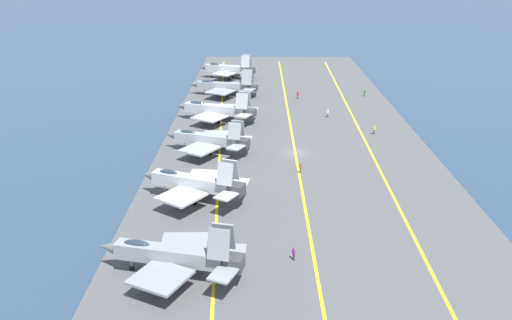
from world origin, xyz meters
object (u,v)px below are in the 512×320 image
Objects in this scene: parked_jet_fifth at (216,110)px; crew_purple_vest at (294,253)px; parked_jet_second at (173,255)px; parked_jet_third at (193,183)px; parked_jet_sixth at (225,86)px; crew_white_vest at (328,113)px; crew_yellow_vest at (374,129)px; crew_brown_vest at (301,167)px; crew_green_vest at (365,92)px; crew_red_vest at (298,95)px; parked_jet_fourth at (208,139)px; parked_jet_seventh at (228,69)px.

parked_jet_fifth is 10.08× the size of crew_purple_vest.
parked_jet_third is (18.37, 0.01, 0.13)m from parked_jet_second.
parked_jet_fifth is at bearing 178.97° from parked_jet_sixth.
crew_white_vest is 13.30m from crew_yellow_vest.
crew_white_vest reaches higher than crew_brown_vest.
crew_red_vest is (-2.52, 15.77, 0.07)m from crew_green_vest.
parked_jet_sixth is at bearing -0.65° from parked_jet_third.
crew_green_vest is at bearing -40.61° from parked_jet_fourth.
parked_jet_fifth is at bearing 136.03° from crew_red_vest.
parked_jet_third reaches higher than parked_jet_sixth.
parked_jet_fourth is 8.93× the size of crew_brown_vest.
parked_jet_second reaches higher than parked_jet_fourth.
crew_brown_vest is at bearing -151.48° from parked_jet_fifth.
parked_jet_third is 9.01× the size of crew_brown_vest.
parked_jet_fourth is 36.27m from crew_purple_vest.
parked_jet_third is 57.80m from crew_red_vest.
crew_green_vest is 75.58m from crew_purple_vest.
parked_jet_third is 0.92× the size of parked_jet_sixth.
crew_red_vest is at bearing 25.37° from crew_yellow_vest.
crew_brown_vest is 0.99× the size of crew_white_vest.
parked_jet_fourth is at bearing -179.99° from parked_jet_fifth.
parked_jet_seventh reaches higher than parked_jet_third.
parked_jet_third is at bearing 39.75° from crew_purple_vest.
parked_jet_seventh is 27.41m from crew_red_vest.
parked_jet_third reaches higher than crew_green_vest.
crew_yellow_vest is (-26.09, -12.37, -0.03)m from crew_red_vest.
parked_jet_second is at bearing 152.04° from crew_brown_vest.
parked_jet_second reaches higher than crew_red_vest.
parked_jet_seventh is at bearing 39.10° from crew_red_vest.
parked_jet_seventh reaches higher than crew_green_vest.
crew_white_vest is (-17.74, -22.05, -1.38)m from parked_jet_sixth.
crew_yellow_vest reaches higher than crew_purple_vest.
parked_jet_sixth is 9.91× the size of crew_purple_vest.
crew_brown_vest is (9.94, -15.04, -1.73)m from parked_jet_third.
parked_jet_fourth reaches higher than crew_purple_vest.
parked_jet_fourth is at bearing 154.36° from crew_red_vest.
parked_jet_sixth is at bearing 16.72° from crew_brown_vest.
crew_brown_vest is (-47.62, 18.32, 0.01)m from crew_green_vest.
parked_jet_fourth reaches higher than crew_brown_vest.
crew_brown_vest is (-9.05, -14.76, -1.39)m from parked_jet_fourth.
parked_jet_sixth is (20.73, -0.37, -0.09)m from parked_jet_fifth.
crew_red_vest is (-2.79, -16.93, -1.33)m from parked_jet_sixth.
parked_jet_second reaches higher than parked_jet_fifth.
crew_green_vest is at bearing -80.91° from crew_red_vest.
parked_jet_fifth is 38.92m from crew_green_vest.
parked_jet_third is at bearing 179.14° from parked_jet_fourth.
parked_jet_fifth reaches higher than crew_green_vest.
parked_jet_seventh is (39.17, -0.05, 0.24)m from parked_jet_fifth.
parked_jet_seventh is 67.96m from crew_brown_vest.
crew_brown_vest is at bearing -167.49° from parked_jet_seventh.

